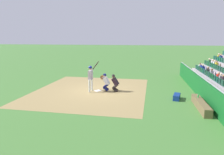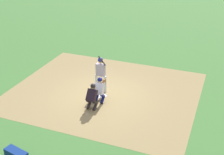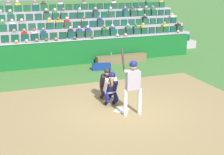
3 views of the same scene
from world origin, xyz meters
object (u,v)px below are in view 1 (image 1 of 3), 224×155
dugout_bench (201,105)px  equipment_duffel_bag (177,97)px  batter_at_plate (91,75)px  water_bottle_on_bench (198,96)px  home_plate_marker (98,91)px  home_plate_umpire (115,82)px  catcher_crouching (106,81)px

dugout_bench → equipment_duffel_bag: (1.56, 1.05, -0.06)m
batter_at_plate → water_bottle_on_bench: (-1.97, -6.81, -0.61)m
home_plate_marker → equipment_duffel_bag: equipment_duffel_bag is taller
home_plate_umpire → equipment_duffel_bag: home_plate_umpire is taller
home_plate_marker → equipment_duffel_bag: (-1.23, -5.33, 0.15)m
dugout_bench → water_bottle_on_bench: size_ratio=14.37×
home_plate_umpire → dugout_bench: size_ratio=0.43×
dugout_bench → water_bottle_on_bench: 0.70m
water_bottle_on_bench → home_plate_marker: bearing=71.2°
home_plate_marker → water_bottle_on_bench: 6.74m
equipment_duffel_bag → home_plate_umpire: bearing=86.5°
batter_at_plate → home_plate_umpire: 1.77m
home_plate_marker → batter_at_plate: size_ratio=0.20×
batter_at_plate → equipment_duffel_bag: batter_at_plate is taller
dugout_bench → catcher_crouching: bearing=63.2°
home_plate_umpire → home_plate_marker: bearing=92.5°
equipment_duffel_bag → home_plate_marker: bearing=90.9°
home_plate_umpire → equipment_duffel_bag: (-1.28, -4.09, -0.52)m
home_plate_umpire → water_bottle_on_bench: 5.58m
batter_at_plate → dugout_bench: bearing=-110.8°
catcher_crouching → home_plate_umpire: 0.69m
home_plate_marker → water_bottle_on_bench: bearing=-108.8°
home_plate_umpire → equipment_duffel_bag: 4.32m
batter_at_plate → home_plate_marker: bearing=-67.5°
catcher_crouching → water_bottle_on_bench: catcher_crouching is taller
home_plate_umpire → water_bottle_on_bench: bearing=-113.4°
home_plate_marker → catcher_crouching: bearing=-74.6°
catcher_crouching → home_plate_marker: bearing=105.4°
home_plate_marker → equipment_duffel_bag: bearing=-103.0°
water_bottle_on_bench → dugout_bench: bearing=-178.4°
catcher_crouching → equipment_duffel_bag: (-1.38, -4.77, -0.55)m
batter_at_plate → catcher_crouching: bearing=-71.3°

